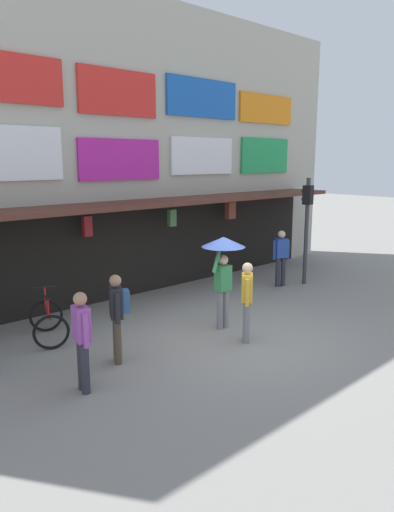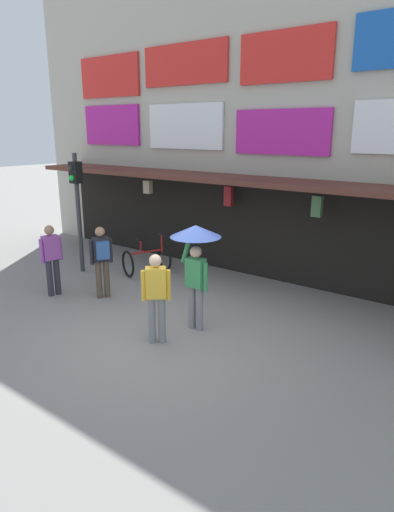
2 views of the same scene
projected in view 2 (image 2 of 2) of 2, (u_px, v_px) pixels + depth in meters
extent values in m
plane|color=gray|center=(177.00, 332.00, 8.64)|extent=(80.00, 80.00, 0.00)
cube|color=#B2AD9E|center=(294.00, 120.00, 11.07)|extent=(18.00, 1.20, 8.00)
cube|color=#592D23|center=(266.00, 182.00, 10.45)|extent=(15.30, 1.40, 0.12)
cube|color=red|center=(109.00, 77.00, 13.65)|extent=(2.50, 0.08, 1.19)
cube|color=red|center=(184.00, 64.00, 11.89)|extent=(2.79, 0.08, 1.05)
cube|color=red|center=(285.00, 56.00, 10.19)|extent=(2.33, 0.08, 1.14)
cube|color=#B71E93|center=(112.00, 125.00, 14.04)|extent=(2.37, 0.08, 1.20)
cube|color=white|center=(185.00, 126.00, 12.33)|extent=(2.55, 0.08, 1.21)
cube|color=#B71E93|center=(281.00, 132.00, 10.65)|extent=(2.49, 0.08, 1.06)
cylinder|color=black|center=(148.00, 178.00, 12.67)|extent=(0.02, 0.02, 0.16)
cube|color=tan|center=(148.00, 187.00, 12.74)|extent=(0.24, 0.14, 0.36)
cylinder|color=black|center=(229.00, 183.00, 11.48)|extent=(0.02, 0.02, 0.17)
cube|color=maroon|center=(229.00, 196.00, 11.57)|extent=(0.22, 0.13, 0.50)
cylinder|color=black|center=(318.00, 192.00, 9.83)|extent=(0.02, 0.02, 0.17)
cube|color=#477042|center=(317.00, 206.00, 9.92)|extent=(0.22, 0.13, 0.47)
cube|color=black|center=(277.00, 233.00, 11.34)|extent=(15.30, 0.04, 2.50)
cylinder|color=#38383D|center=(79.00, 214.00, 11.97)|extent=(0.12, 0.12, 3.20)
cube|color=black|center=(76.00, 172.00, 11.67)|extent=(0.28, 0.24, 0.56)
sphere|color=black|center=(71.00, 168.00, 11.53)|extent=(0.15, 0.15, 0.15)
sphere|color=#19DB3D|center=(72.00, 178.00, 11.60)|extent=(0.15, 0.15, 0.15)
torus|color=black|center=(165.00, 258.00, 12.36)|extent=(0.70, 0.31, 0.72)
torus|color=black|center=(128.00, 264.00, 11.80)|extent=(0.70, 0.31, 0.72)
cylinder|color=#B21E1E|center=(146.00, 252.00, 12.01)|extent=(0.39, 0.95, 0.05)
cylinder|color=#B21E1E|center=(141.00, 247.00, 11.88)|extent=(0.04, 0.04, 0.35)
cube|color=black|center=(140.00, 240.00, 11.83)|extent=(0.16, 0.22, 0.06)
cylinder|color=#B21E1E|center=(162.00, 243.00, 12.21)|extent=(0.04, 0.04, 0.50)
cylinder|color=black|center=(162.00, 235.00, 12.14)|extent=(0.42, 0.19, 0.04)
cylinder|color=#2D2D38|center=(50.00, 278.00, 10.43)|extent=(0.14, 0.14, 0.88)
cylinder|color=#2D2D38|center=(57.00, 276.00, 10.55)|extent=(0.14, 0.14, 0.88)
cube|color=#9E4CA8|center=(51.00, 248.00, 10.29)|extent=(0.29, 0.40, 0.56)
sphere|color=#A87A5B|center=(49.00, 230.00, 10.18)|extent=(0.22, 0.22, 0.22)
cylinder|color=#9E4CA8|center=(42.00, 251.00, 10.17)|extent=(0.09, 0.09, 0.56)
cylinder|color=#9E4CA8|center=(60.00, 248.00, 10.45)|extent=(0.09, 0.09, 0.56)
cylinder|color=gray|center=(162.00, 320.00, 8.14)|extent=(0.14, 0.14, 0.88)
cylinder|color=gray|center=(152.00, 320.00, 8.13)|extent=(0.14, 0.14, 0.88)
cube|color=gold|center=(156.00, 283.00, 7.94)|extent=(0.42, 0.40, 0.56)
sphere|color=beige|center=(155.00, 261.00, 7.83)|extent=(0.22, 0.22, 0.22)
cylinder|color=gold|center=(168.00, 285.00, 7.97)|extent=(0.09, 0.09, 0.56)
cylinder|color=gold|center=(144.00, 286.00, 7.94)|extent=(0.09, 0.09, 0.56)
cylinder|color=brown|center=(99.00, 280.00, 10.30)|extent=(0.14, 0.14, 0.88)
cylinder|color=brown|center=(107.00, 279.00, 10.37)|extent=(0.14, 0.14, 0.88)
cube|color=#232328|center=(101.00, 249.00, 10.14)|extent=(0.36, 0.42, 0.56)
sphere|color=#A87A5B|center=(100.00, 232.00, 10.03)|extent=(0.22, 0.22, 0.22)
cylinder|color=#232328|center=(91.00, 253.00, 10.06)|extent=(0.09, 0.09, 0.56)
cylinder|color=#232328|center=(111.00, 250.00, 10.25)|extent=(0.09, 0.09, 0.56)
cube|color=#2D5693|center=(103.00, 250.00, 10.00)|extent=(0.27, 0.32, 0.40)
cylinder|color=gray|center=(200.00, 309.00, 8.64)|extent=(0.14, 0.14, 0.88)
cylinder|color=gray|center=(192.00, 307.00, 8.74)|extent=(0.14, 0.14, 0.88)
cube|color=#388E51|center=(196.00, 273.00, 8.49)|extent=(0.37, 0.24, 0.56)
sphere|color=beige|center=(196.00, 252.00, 8.38)|extent=(0.22, 0.22, 0.22)
cylinder|color=#388E51|center=(205.00, 277.00, 8.39)|extent=(0.09, 0.09, 0.56)
cylinder|color=#388E51|center=(186.00, 251.00, 8.50)|extent=(0.23, 0.09, 0.48)
cylinder|color=#4C3823|center=(186.00, 245.00, 8.48)|extent=(0.02, 0.02, 0.55)
cone|color=#334C99|center=(196.00, 231.00, 8.27)|extent=(0.96, 0.96, 0.22)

